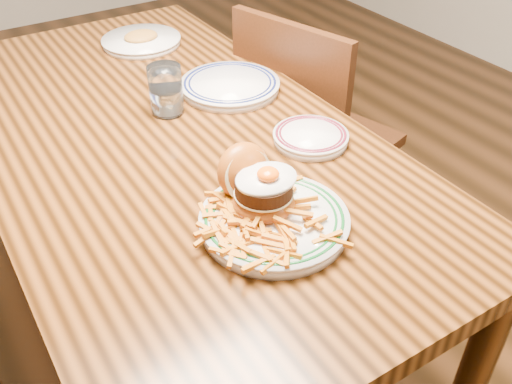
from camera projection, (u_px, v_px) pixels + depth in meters
floor at (187, 332)px, 1.83m from camera, size 6.00×6.00×0.00m
table at (168, 161)px, 1.43m from camera, size 0.85×1.60×0.75m
chair_right at (309, 137)px, 1.87m from camera, size 0.52×0.52×0.90m
main_plate at (269, 208)px, 1.08m from camera, size 0.29×0.30×0.14m
side_plate at (311, 137)px, 1.33m from camera, size 0.18×0.18×0.03m
rear_plate at (230, 85)px, 1.54m from camera, size 0.27×0.27×0.03m
water_glass at (166, 93)px, 1.42m from camera, size 0.08×0.08×0.13m
far_plate at (141, 41)px, 1.79m from camera, size 0.25×0.25×0.04m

